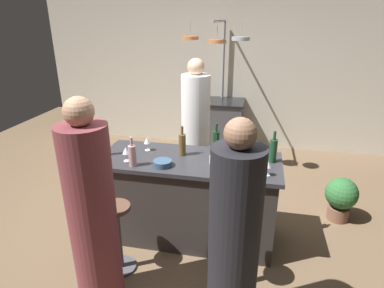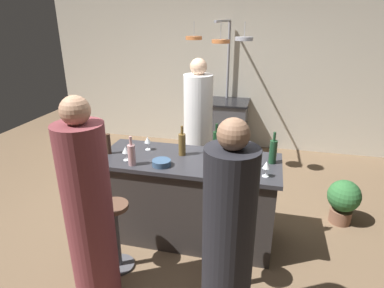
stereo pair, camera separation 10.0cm
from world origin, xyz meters
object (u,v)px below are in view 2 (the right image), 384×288
object	(u,v)px
chef	(198,131)
mixing_bowl_blue	(162,163)
potted_plant	(343,199)
wine_glass_near_right_guest	(126,150)
guest_left	(89,214)
wine_glass_near_left_guest	(266,166)
stove_range	(224,126)
wine_glass_by_chef	(148,140)
wine_bottle_dark	(241,156)
wine_bottle_green	(273,151)
pepper_mill	(108,144)
wine_bottle_amber	(182,144)
mixing_bowl_ceramic	(218,160)
bar_stool_left	(116,233)
guest_right	(228,244)
bar_stool_right	(232,252)
wine_bottle_red	(216,141)
wine_bottle_rose	(132,154)

from	to	relation	value
chef	mixing_bowl_blue	world-z (taller)	chef
potted_plant	wine_glass_near_right_guest	xyz separation A→B (m)	(-2.21, -0.82, 0.71)
guest_left	wine_glass_near_left_guest	xyz separation A→B (m)	(1.29, 0.76, 0.21)
potted_plant	wine_glass_near_left_guest	size ratio (longest dim) A/B	3.56
stove_range	wine_glass_by_chef	xyz separation A→B (m)	(-0.47, -2.33, 0.56)
chef	stove_range	bearing A→B (deg)	83.84
stove_range	wine_glass_near_right_guest	bearing A→B (deg)	-102.43
wine_bottle_dark	wine_bottle_green	distance (m)	0.34
pepper_mill	wine_glass_near_left_guest	distance (m)	1.58
stove_range	wine_bottle_amber	xyz separation A→B (m)	(-0.09, -2.37, 0.57)
wine_bottle_green	mixing_bowl_ceramic	distance (m)	0.52
pepper_mill	wine_glass_near_left_guest	bearing A→B (deg)	-5.17
stove_range	bar_stool_left	size ratio (longest dim) A/B	1.31
stove_range	wine_bottle_green	xyz separation A→B (m)	(0.80, -2.35, 0.57)
stove_range	pepper_mill	xyz separation A→B (m)	(-0.82, -2.51, 0.56)
chef	guest_right	world-z (taller)	chef
guest_left	wine_bottle_amber	bearing A→B (deg)	66.80
bar_stool_right	mixing_bowl_ceramic	distance (m)	0.84
wine_bottle_dark	wine_bottle_red	xyz separation A→B (m)	(-0.29, 0.34, -0.01)
wine_bottle_amber	wine_glass_near_left_guest	distance (m)	0.88
mixing_bowl_blue	wine_bottle_green	bearing A→B (deg)	16.94
bar_stool_left	wine_bottle_green	size ratio (longest dim) A/B	2.18
stove_range	wine_bottle_rose	xyz separation A→B (m)	(-0.48, -2.71, 0.56)
bar_stool_right	wine_bottle_rose	world-z (taller)	wine_bottle_rose
mixing_bowl_ceramic	mixing_bowl_blue	bearing A→B (deg)	-162.48
chef	wine_bottle_rose	size ratio (longest dim) A/B	6.11
bar_stool_right	guest_left	distance (m)	1.20
mixing_bowl_blue	mixing_bowl_ceramic	bearing A→B (deg)	17.52
guest_right	wine_glass_by_chef	world-z (taller)	guest_right
chef	wine_bottle_amber	world-z (taller)	chef
bar_stool_right	wine_bottle_red	xyz separation A→B (m)	(-0.30, 0.86, 0.64)
mixing_bowl_ceramic	guest_left	bearing A→B (deg)	-132.36
bar_stool_left	wine_bottle_amber	bearing A→B (deg)	58.28
stove_range	guest_right	distance (m)	3.52
wine_bottle_red	potted_plant	bearing A→B (deg)	16.09
wine_bottle_red	wine_bottle_green	bearing A→B (deg)	-13.79
wine_bottle_red	wine_glass_near_right_guest	bearing A→B (deg)	-152.78
chef	wine_glass_near_left_guest	xyz separation A→B (m)	(0.90, -1.29, 0.20)
guest_left	wine_bottle_rose	size ratio (longest dim) A/B	6.04
wine_glass_by_chef	mixing_bowl_ceramic	size ratio (longest dim) A/B	0.79
stove_range	guest_left	distance (m)	3.48
chef	wine_bottle_rose	world-z (taller)	chef
bar_stool_right	wine_bottle_green	world-z (taller)	wine_bottle_green
wine_bottle_dark	wine_glass_near_right_guest	distance (m)	1.10
wine_glass_near_right_guest	wine_bottle_red	bearing A→B (deg)	27.22
stove_range	wine_bottle_green	world-z (taller)	wine_bottle_green
guest_right	wine_glass_by_chef	xyz separation A→B (m)	(-1.01, 1.14, 0.23)
bar_stool_left	wine_bottle_red	world-z (taller)	wine_bottle_red
guest_left	wine_bottle_green	bearing A→B (deg)	38.59
wine_bottle_green	chef	bearing A→B (deg)	134.07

